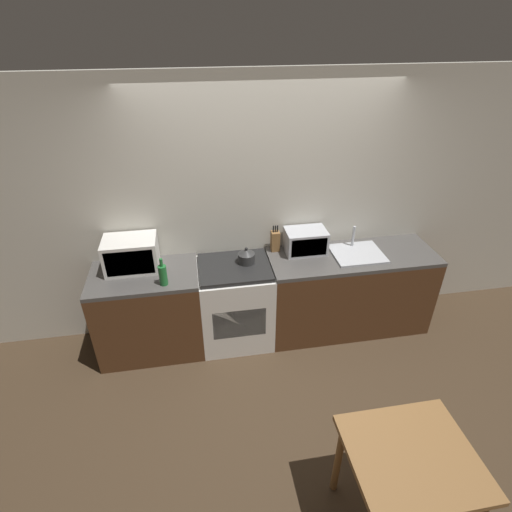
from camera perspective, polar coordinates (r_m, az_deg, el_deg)
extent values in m
plane|color=#3D2D1E|center=(3.98, 3.64, -17.04)|extent=(16.00, 16.00, 0.00)
cube|color=beige|center=(3.98, 1.08, 6.54)|extent=(10.00, 0.06, 2.60)
cube|color=#4C2D19|center=(4.13, -14.92, -7.93)|extent=(1.00, 0.62, 0.86)
cube|color=#474442|center=(3.87, -15.81, -2.75)|extent=(1.00, 0.62, 0.04)
cube|color=#4C2D19|center=(4.37, 12.94, -5.10)|extent=(1.69, 0.62, 0.86)
cube|color=#474442|center=(4.13, 13.67, -0.07)|extent=(1.69, 0.62, 0.04)
cube|color=silver|center=(4.11, -2.93, -6.91)|extent=(0.71, 0.62, 0.86)
cube|color=black|center=(3.85, -3.11, -1.65)|extent=(0.68, 0.57, 0.04)
cube|color=black|center=(3.88, -2.37, -9.63)|extent=(0.51, 0.02, 0.32)
cylinder|color=#2D2D2D|center=(3.86, -1.38, -0.29)|extent=(0.17, 0.17, 0.10)
cone|color=#2D2D2D|center=(3.82, -1.39, 0.62)|extent=(0.16, 0.16, 0.05)
sphere|color=black|center=(3.80, -1.40, 1.03)|extent=(0.03, 0.03, 0.03)
cube|color=silver|center=(3.89, -17.41, 0.28)|extent=(0.49, 0.33, 0.31)
cube|color=black|center=(3.75, -17.63, -0.98)|extent=(0.43, 0.01, 0.25)
cylinder|color=#1E662D|center=(3.62, -13.14, -2.70)|extent=(0.07, 0.07, 0.19)
cylinder|color=#1E662D|center=(3.55, -13.40, -0.92)|extent=(0.03, 0.03, 0.07)
cube|color=brown|center=(4.03, 2.75, 2.14)|extent=(0.08, 0.08, 0.21)
cylinder|color=black|center=(3.96, 2.51, 3.88)|extent=(0.01, 0.01, 0.07)
cylinder|color=black|center=(3.97, 2.81, 3.90)|extent=(0.01, 0.01, 0.07)
cylinder|color=black|center=(3.97, 3.10, 3.92)|extent=(0.01, 0.01, 0.07)
cube|color=#ADAFB5|center=(4.03, 7.08, 2.15)|extent=(0.41, 0.28, 0.24)
cube|color=black|center=(3.92, 7.60, 1.22)|extent=(0.36, 0.01, 0.19)
cube|color=#ADAFB5|center=(4.13, 14.28, 0.34)|extent=(0.50, 0.43, 0.02)
cylinder|color=#ADAFB5|center=(4.19, 13.73, 2.79)|extent=(0.03, 0.03, 0.22)
cube|color=brown|center=(2.80, 21.45, -25.13)|extent=(0.75, 0.68, 0.04)
cylinder|color=brown|center=(3.13, 11.69, -26.45)|extent=(0.05, 0.05, 0.71)
cylinder|color=brown|center=(3.35, 22.80, -23.53)|extent=(0.05, 0.05, 0.71)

